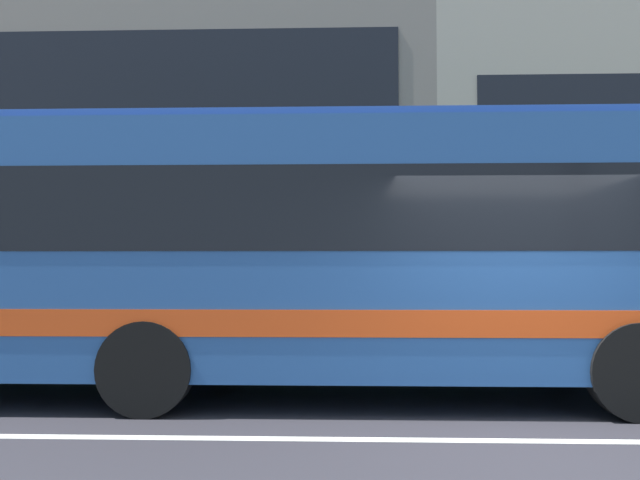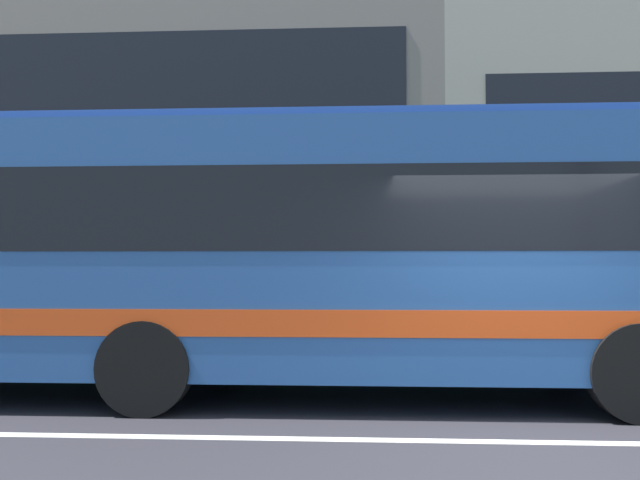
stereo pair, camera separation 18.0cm
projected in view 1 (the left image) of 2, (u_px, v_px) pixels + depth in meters
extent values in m
plane|color=#2C2A31|center=(544.00, 442.00, 6.01)|extent=(160.00, 160.00, 0.00)
cube|color=silver|center=(544.00, 441.00, 6.01)|extent=(60.00, 0.16, 0.01)
cube|color=#184A21|center=(364.00, 329.00, 11.41)|extent=(19.15, 1.10, 1.04)
cube|color=gray|center=(52.00, 147.00, 21.88)|extent=(23.53, 9.98, 11.02)
cube|color=#265192|center=(229.00, 252.00, 8.24)|extent=(10.79, 2.57, 2.81)
cube|color=black|center=(229.00, 217.00, 8.26)|extent=(10.15, 2.59, 0.90)
cube|color=#DD4716|center=(228.00, 315.00, 8.20)|extent=(10.58, 2.60, 0.28)
cube|color=#284A97|center=(229.00, 133.00, 8.30)|extent=(10.36, 2.17, 0.12)
cylinder|color=black|center=(563.00, 345.00, 9.17)|extent=(1.00, 0.28, 1.00)
cylinder|color=black|center=(637.00, 371.00, 6.85)|extent=(1.00, 0.28, 1.00)
cylinder|color=black|center=(196.00, 344.00, 9.37)|extent=(1.00, 0.28, 1.00)
cylinder|color=black|center=(146.00, 368.00, 7.05)|extent=(1.00, 0.28, 1.00)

